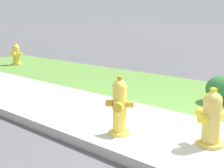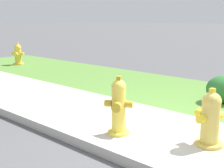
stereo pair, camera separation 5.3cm
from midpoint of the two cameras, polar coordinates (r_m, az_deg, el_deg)
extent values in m
plane|color=#515154|center=(4.06, 12.64, -9.74)|extent=(120.00, 120.00, 0.00)
cube|color=#BCB7AD|center=(4.06, 12.65, -9.68)|extent=(18.00, 1.81, 0.01)
cube|color=#BCB7AD|center=(3.28, 3.95, -13.84)|extent=(18.00, 0.16, 0.12)
cylinder|color=yellow|center=(4.10, 1.00, -8.84)|extent=(0.28, 0.28, 0.05)
cylinder|color=yellow|center=(4.00, 1.01, -4.61)|extent=(0.18, 0.18, 0.58)
sphere|color=yellow|center=(3.92, 1.03, -0.54)|extent=(0.19, 0.19, 0.19)
cube|color=#B29323|center=(3.90, 1.03, 1.05)|extent=(0.08, 0.08, 0.06)
cylinder|color=#B29323|center=(3.96, 2.95, -3.75)|extent=(0.12, 0.12, 0.09)
cylinder|color=#B29323|center=(4.00, -0.89, -3.55)|extent=(0.12, 0.12, 0.09)
cylinder|color=#B29323|center=(3.85, 0.66, -4.21)|extent=(0.15, 0.15, 0.12)
cylinder|color=gold|center=(3.93, 17.08, -10.38)|extent=(0.33, 0.33, 0.05)
cylinder|color=gold|center=(3.84, 17.33, -6.61)|extent=(0.21, 0.21, 0.50)
sphere|color=gold|center=(3.77, 17.57, -3.03)|extent=(0.22, 0.22, 0.22)
cube|color=yellow|center=(3.73, 17.70, -1.13)|extent=(0.07, 0.07, 0.06)
cylinder|color=yellow|center=(3.71, 15.78, -6.17)|extent=(0.11, 0.11, 0.09)
cylinder|color=yellow|center=(3.93, 18.91, -5.37)|extent=(0.11, 0.11, 0.09)
cylinder|color=yellow|center=(3.92, 15.72, -5.19)|extent=(0.13, 0.15, 0.12)
cylinder|color=gold|center=(10.36, -17.16, 3.51)|extent=(0.32, 0.32, 0.05)
cylinder|color=gold|center=(10.32, -17.26, 4.98)|extent=(0.21, 0.21, 0.49)
sphere|color=gold|center=(10.30, -17.34, 6.32)|extent=(0.22, 0.22, 0.22)
cube|color=yellow|center=(10.29, -17.39, 7.02)|extent=(0.08, 0.08, 0.06)
cylinder|color=yellow|center=(10.26, -16.51, 5.31)|extent=(0.13, 0.13, 0.09)
cylinder|color=yellow|center=(10.38, -18.04, 5.29)|extent=(0.13, 0.13, 0.09)
cylinder|color=yellow|center=(10.18, -17.62, 5.19)|extent=(0.16, 0.15, 0.12)
ellipsoid|color=#28662D|center=(5.86, 19.23, -0.86)|extent=(0.57, 0.57, 0.48)
camera|label=1|loc=(0.03, -90.29, -0.06)|focal=50.00mm
camera|label=2|loc=(0.03, 89.71, 0.06)|focal=50.00mm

